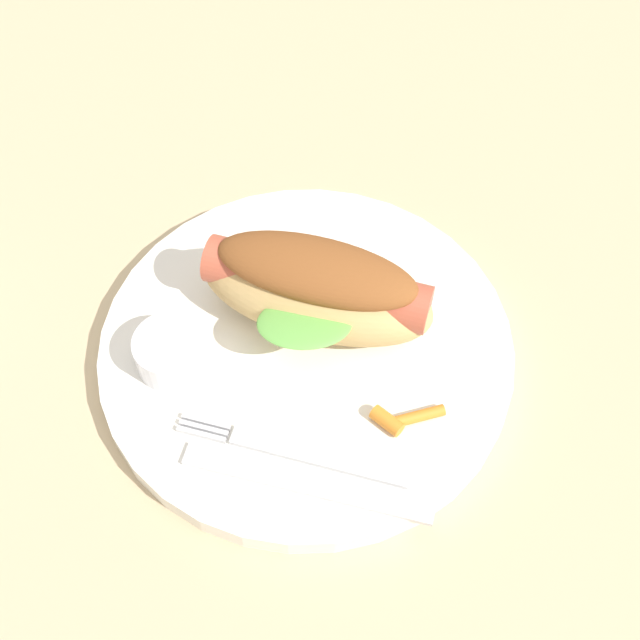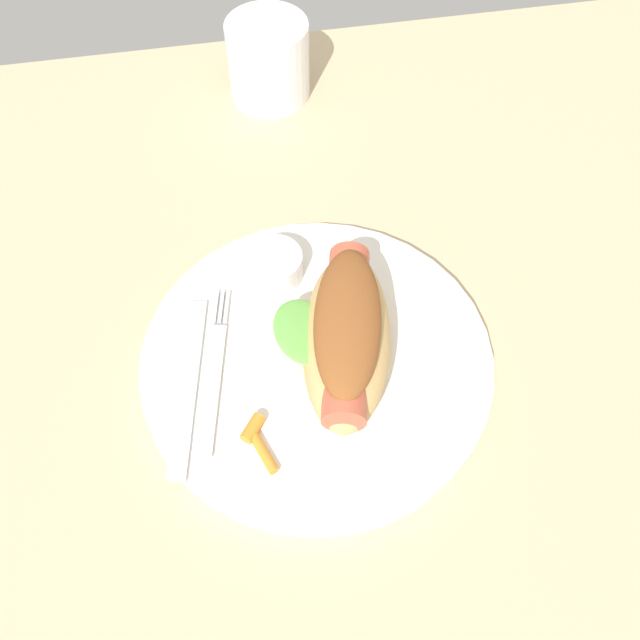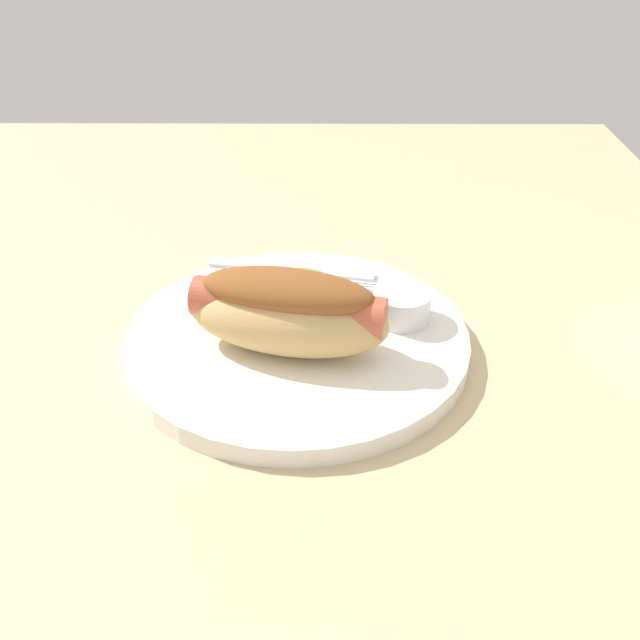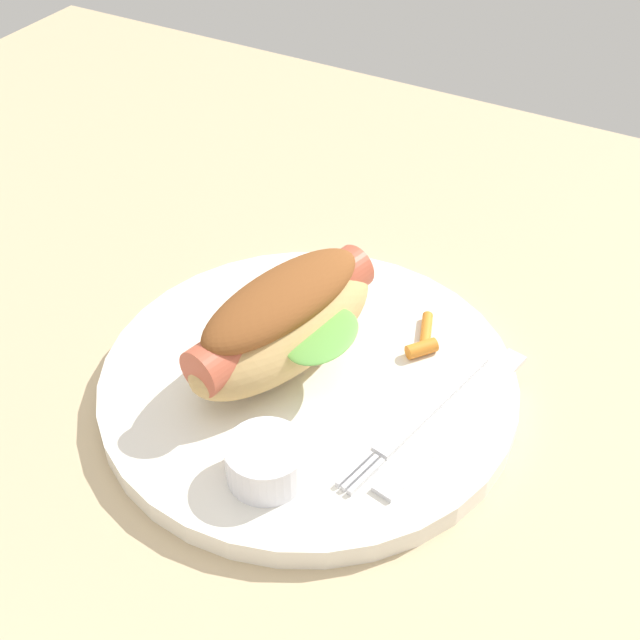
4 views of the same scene
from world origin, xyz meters
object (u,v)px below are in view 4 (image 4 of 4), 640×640
sauce_ramekin (266,461)px  carrot_garnish (424,340)px  fork (420,416)px  knife (455,419)px  hot_dog (281,319)px  plate (308,383)px

sauce_ramekin → carrot_garnish: (-3.42, -14.94, -0.82)cm
fork → knife: size_ratio=0.93×
hot_dog → sauce_ramekin: bearing=39.0°
plate → knife: size_ratio=1.79×
hot_dog → knife: 12.88cm
sauce_ramekin → plate: bearing=-76.4°
plate → hot_dog: size_ratio=1.66×
plate → carrot_garnish: size_ratio=5.73×
plate → sauce_ramekin: (-2.08, 8.56, 2.05)cm
hot_dog → carrot_garnish: hot_dog is taller
hot_dog → knife: size_ratio=1.08×
plate → sauce_ramekin: 9.05cm
plate → knife: bearing=-175.3°
carrot_garnish → hot_dog: bearing=36.5°
knife → fork: bearing=-55.6°
sauce_ramekin → fork: 10.47cm
sauce_ramekin → fork: (-5.99, -8.52, -1.05)cm
hot_dog → plate: bearing=89.9°
plate → sauce_ramekin: size_ratio=5.81×
plate → hot_dog: (2.37, -0.55, 4.25)cm
knife → carrot_garnish: carrot_garnish is taller
sauce_ramekin → fork: sauce_ramekin is taller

